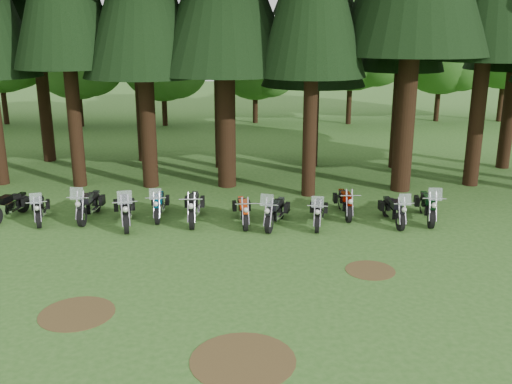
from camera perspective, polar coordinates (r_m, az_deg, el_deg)
ground at (r=15.75m, az=-4.73°, el=-8.57°), size 120.00×120.00×0.00m
decid_1 at (r=43.58m, az=-24.20°, el=13.78°), size 7.91×7.69×9.88m
decid_2 at (r=40.78m, az=-17.28°, el=13.14°), size 6.72×6.53×8.40m
decid_3 at (r=39.89m, az=-8.99°, el=12.96°), size 6.12×5.95×7.65m
decid_4 at (r=40.65m, az=0.31°, el=13.00°), size 5.93×5.76×7.41m
decid_5 at (r=40.60m, az=10.20°, el=15.38°), size 8.45×8.21×10.56m
decid_6 at (r=43.48m, az=18.60°, el=13.49°), size 7.06×6.86×8.82m
dirt_patch_0 at (r=14.54m, az=-17.47°, el=-11.50°), size 1.80×1.80×0.01m
dirt_patch_1 at (r=16.48m, az=11.35°, el=-7.67°), size 1.40×1.40×0.01m
dirt_patch_2 at (r=12.18m, az=-1.33°, el=-16.45°), size 2.20×2.20×0.01m
motorcycle_0 at (r=22.06m, az=-23.50°, el=-1.32°), size 0.80×2.19×1.38m
motorcycle_1 at (r=21.34m, az=-20.82°, el=-1.65°), size 0.84×2.07×1.31m
motorcycle_2 at (r=21.06m, az=-16.36°, el=-1.32°), size 0.45×2.34×1.47m
motorcycle_3 at (r=20.05m, az=-12.98°, el=-1.85°), size 0.91×2.47×1.56m
motorcycle_4 at (r=20.66m, az=-9.68°, el=-1.32°), size 0.46×2.17×1.36m
motorcycle_5 at (r=20.09m, az=-6.27°, el=-1.58°), size 0.36×2.38×0.97m
motorcycle_6 at (r=19.75m, az=-1.31°, el=-1.95°), size 0.40×2.14×0.87m
motorcycle_7 at (r=19.53m, az=1.92°, el=-2.06°), size 0.92×2.24×1.43m
motorcycle_8 at (r=19.66m, az=6.24°, el=-2.11°), size 0.58×2.14×1.34m
motorcycle_9 at (r=20.85m, az=8.88°, el=-1.13°), size 0.32×2.18×0.89m
motorcycle_10 at (r=20.32m, az=13.59°, el=-1.84°), size 0.50×2.18×1.37m
motorcycle_11 at (r=20.94m, az=16.77°, el=-1.43°), size 0.59×2.39×1.50m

